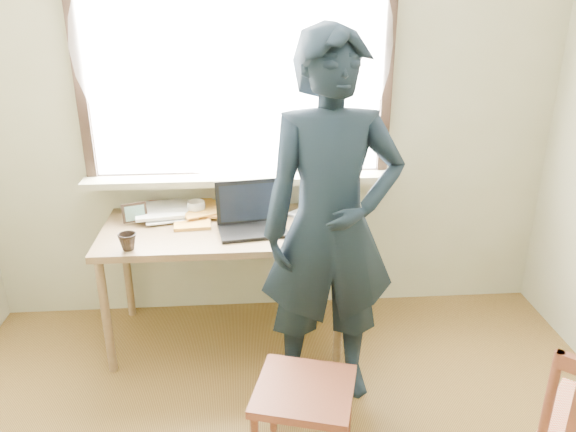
{
  "coord_description": "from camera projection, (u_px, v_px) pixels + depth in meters",
  "views": [
    {
      "loc": [
        -0.15,
        -1.33,
        2.0
      ],
      "look_at": [
        0.02,
        0.95,
        1.07
      ],
      "focal_mm": 35.0,
      "sensor_mm": 36.0,
      "label": 1
    }
  ],
  "objects": [
    {
      "name": "room_shell",
      "position": [
        293.0,
        129.0,
        1.56
      ],
      "size": [
        3.52,
        4.02,
        2.61
      ],
      "color": "#B2B08F",
      "rests_on": "ground"
    },
    {
      "name": "mouse",
      "position": [
        297.0,
        229.0,
        3.13
      ],
      "size": [
        0.09,
        0.06,
        0.03
      ],
      "primitive_type": "ellipsoid",
      "color": "black",
      "rests_on": "desk"
    },
    {
      "name": "desk_clutter",
      "position": [
        182.0,
        212.0,
        3.34
      ],
      "size": [
        0.59,
        0.5,
        0.05
      ],
      "color": "white",
      "rests_on": "desk"
    },
    {
      "name": "book_b",
      "position": [
        299.0,
        209.0,
        3.43
      ],
      "size": [
        0.29,
        0.29,
        0.02
      ],
      "primitive_type": "imported",
      "rotation": [
        0.0,
        0.0,
        -0.8
      ],
      "color": "white",
      "rests_on": "desk"
    },
    {
      "name": "picture_frame",
      "position": [
        135.0,
        214.0,
        3.24
      ],
      "size": [
        0.14,
        0.06,
        0.11
      ],
      "color": "black",
      "rests_on": "desk"
    },
    {
      "name": "laptop",
      "position": [
        251.0,
        218.0,
        3.16
      ],
      "size": [
        0.41,
        0.35,
        0.25
      ],
      "color": "black",
      "rests_on": "desk"
    },
    {
      "name": "mug_white",
      "position": [
        196.0,
        208.0,
        3.35
      ],
      "size": [
        0.15,
        0.15,
        0.09
      ],
      "primitive_type": "imported",
      "rotation": [
        0.0,
        0.0,
        0.72
      ],
      "color": "white",
      "rests_on": "desk"
    },
    {
      "name": "desk",
      "position": [
        223.0,
        239.0,
        3.23
      ],
      "size": [
        1.37,
        0.68,
        0.73
      ],
      "color": "brown",
      "rests_on": "ground"
    },
    {
      "name": "work_chair",
      "position": [
        304.0,
        399.0,
        2.41
      ],
      "size": [
        0.5,
        0.49,
        0.42
      ],
      "color": "brown",
      "rests_on": "ground"
    },
    {
      "name": "person",
      "position": [
        331.0,
        227.0,
        2.69
      ],
      "size": [
        0.7,
        0.48,
        1.87
      ],
      "primitive_type": "imported",
      "rotation": [
        0.0,
        0.0,
        0.05
      ],
      "color": "black",
      "rests_on": "ground"
    },
    {
      "name": "mug_dark",
      "position": [
        128.0,
        242.0,
        2.91
      ],
      "size": [
        0.12,
        0.12,
        0.09
      ],
      "primitive_type": "imported",
      "rotation": [
        0.0,
        0.0,
        -0.28
      ],
      "color": "black",
      "rests_on": "desk"
    },
    {
      "name": "book_a",
      "position": [
        148.0,
        210.0,
        3.41
      ],
      "size": [
        0.25,
        0.3,
        0.02
      ],
      "primitive_type": "imported",
      "rotation": [
        0.0,
        0.0,
        0.25
      ],
      "color": "white",
      "rests_on": "desk"
    }
  ]
}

